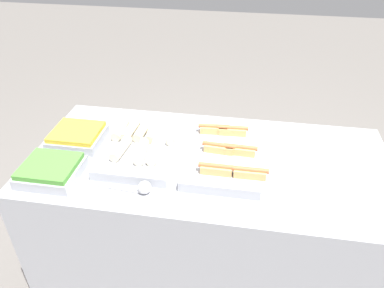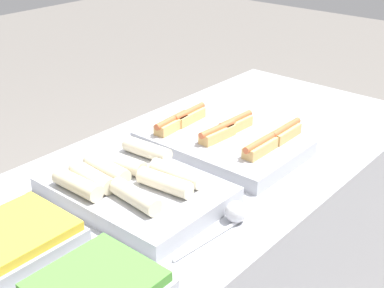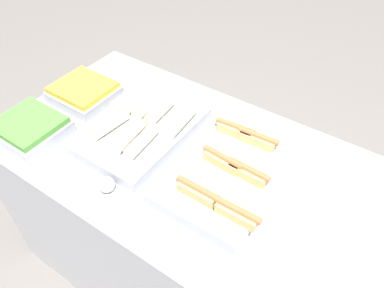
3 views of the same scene
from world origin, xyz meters
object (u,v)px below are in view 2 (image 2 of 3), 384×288
object	(u,v)px
serving_spoon_near	(233,215)
tray_side_back	(18,239)
tray_wraps	(134,186)
tray_hotdogs	(223,141)

from	to	relation	value
serving_spoon_near	tray_side_back	bearing A→B (deg)	143.07
tray_side_back	tray_wraps	bearing A→B (deg)	-5.44
tray_wraps	tray_side_back	distance (m)	0.36
tray_side_back	serving_spoon_near	xyz separation A→B (m)	(0.43, -0.33, -0.01)
tray_wraps	serving_spoon_near	size ratio (longest dim) A/B	1.87
tray_hotdogs	tray_side_back	size ratio (longest dim) A/B	2.02
tray_hotdogs	serving_spoon_near	size ratio (longest dim) A/B	1.95
tray_side_back	tray_hotdogs	bearing A→B (deg)	-2.95
tray_wraps	serving_spoon_near	world-z (taller)	tray_wraps
tray_hotdogs	tray_wraps	bearing A→B (deg)	179.22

